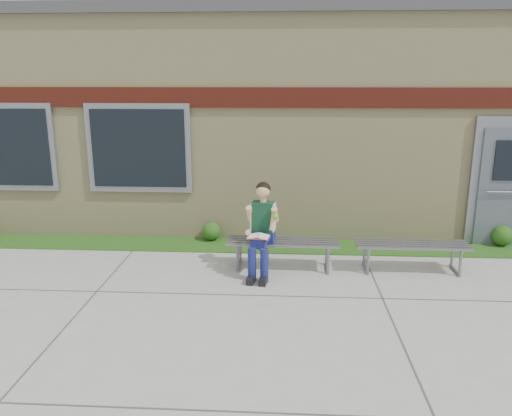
{
  "coord_description": "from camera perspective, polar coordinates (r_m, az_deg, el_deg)",
  "views": [
    {
      "loc": [
        -0.37,
        -5.88,
        2.93
      ],
      "look_at": [
        -0.81,
        1.7,
        0.95
      ],
      "focal_mm": 35.0,
      "sensor_mm": 36.0,
      "label": 1
    }
  ],
  "objects": [
    {
      "name": "ground",
      "position": [
        6.58,
        6.33,
        -11.89
      ],
      "size": [
        80.0,
        80.0,
        0.0
      ],
      "primitive_type": "plane",
      "color": "#9E9E99",
      "rests_on": "ground"
    },
    {
      "name": "grass_strip",
      "position": [
        8.98,
        5.52,
        -4.41
      ],
      "size": [
        16.0,
        0.8,
        0.02
      ],
      "primitive_type": "cube",
      "color": "#1D4512",
      "rests_on": "ground"
    },
    {
      "name": "school_building",
      "position": [
        11.91,
        5.18,
        10.6
      ],
      "size": [
        16.2,
        6.22,
        4.2
      ],
      "color": "beige",
      "rests_on": "ground"
    },
    {
      "name": "bench_left",
      "position": [
        7.89,
        3.09,
        -4.45
      ],
      "size": [
        1.76,
        0.53,
        0.46
      ],
      "rotation": [
        0.0,
        0.0,
        -0.02
      ],
      "color": "slate",
      "rests_on": "ground"
    },
    {
      "name": "bench_right",
      "position": [
        8.14,
        17.36,
        -4.55
      ],
      "size": [
        1.73,
        0.49,
        0.45
      ],
      "rotation": [
        0.0,
        0.0,
        -0.01
      ],
      "color": "slate",
      "rests_on": "ground"
    },
    {
      "name": "girl",
      "position": [
        7.58,
        0.65,
        -2.27
      ],
      "size": [
        0.51,
        0.88,
        1.4
      ],
      "rotation": [
        0.0,
        0.0,
        -0.14
      ],
      "color": "navy",
      "rests_on": "ground"
    },
    {
      "name": "shrub_mid",
      "position": [
        9.25,
        -5.12,
        -2.65
      ],
      "size": [
        0.34,
        0.34,
        0.34
      ],
      "primitive_type": "sphere",
      "color": "#1D4512",
      "rests_on": "grass_strip"
    },
    {
      "name": "shrub_east",
      "position": [
        9.95,
        26.28,
        -2.83
      ],
      "size": [
        0.37,
        0.37,
        0.37
      ],
      "primitive_type": "sphere",
      "color": "#1D4512",
      "rests_on": "grass_strip"
    }
  ]
}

